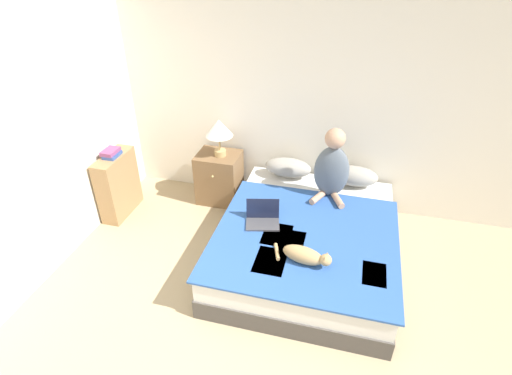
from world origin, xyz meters
TOP-DOWN VIEW (x-y plane):
  - wall_back at (0.00, 3.25)m, footprint 5.61×0.05m
  - wall_side at (-2.33, 1.61)m, footprint 0.05×4.23m
  - bed at (0.15, 2.13)m, footprint 1.75×2.11m
  - pillow_near at (-0.23, 3.02)m, footprint 0.56×0.28m
  - pillow_far at (0.53, 3.02)m, footprint 0.56×0.28m
  - person_sitting at (0.29, 2.72)m, footprint 0.38×0.37m
  - cat_tabby at (0.20, 1.57)m, footprint 0.55×0.27m
  - laptop_open at (-0.30, 2.04)m, footprint 0.38×0.32m
  - nightstand at (-1.09, 2.96)m, footprint 0.52×0.45m
  - table_lamp at (-1.06, 2.95)m, footprint 0.32×0.32m
  - bookshelf at (-2.16, 2.40)m, footprint 0.22×0.60m
  - book_stack_top at (-2.17, 2.40)m, footprint 0.16×0.22m

SIDE VIEW (x-z plane):
  - bed at x=0.15m, z-range 0.00..0.44m
  - nightstand at x=-1.09m, z-range 0.00..0.65m
  - bookshelf at x=-2.16m, z-range 0.00..0.77m
  - laptop_open at x=-0.30m, z-range 0.38..0.60m
  - cat_tabby at x=0.20m, z-range 0.44..0.61m
  - pillow_near at x=-0.23m, z-range 0.44..0.67m
  - pillow_far at x=0.53m, z-range 0.44..0.67m
  - person_sitting at x=0.29m, z-range 0.40..1.20m
  - book_stack_top at x=-2.17m, z-range 0.77..0.85m
  - table_lamp at x=-1.06m, z-range 0.75..1.21m
  - wall_back at x=0.00m, z-range 0.00..2.55m
  - wall_side at x=-2.33m, z-range 0.00..2.55m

